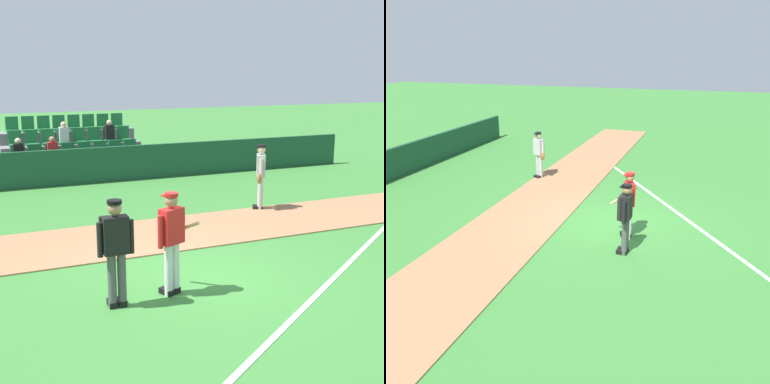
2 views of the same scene
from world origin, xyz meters
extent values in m
plane|color=#387A33|center=(0.00, 0.00, 0.00)|extent=(80.00, 80.00, 0.00)
cube|color=#9E704C|center=(0.00, 2.81, 0.01)|extent=(28.00, 2.54, 0.03)
cube|color=white|center=(3.00, -0.50, 0.01)|extent=(9.96, 6.86, 0.01)
cube|color=#19472D|center=(0.00, 9.09, 0.59)|extent=(20.00, 0.16, 1.18)
cube|color=slate|center=(0.00, 10.97, 0.15)|extent=(5.00, 2.95, 0.30)
cube|color=slate|center=(0.00, 10.12, 0.50)|extent=(4.90, 0.85, 0.40)
cube|color=#1E6B38|center=(-1.93, 10.02, 0.75)|extent=(0.44, 0.40, 0.08)
cube|color=#1E6B38|center=(-1.93, 10.24, 1.00)|extent=(0.44, 0.08, 0.50)
cube|color=black|center=(-1.93, 10.07, 1.05)|extent=(0.32, 0.22, 0.52)
sphere|color=beige|center=(-1.93, 10.07, 1.40)|extent=(0.20, 0.20, 0.20)
cube|color=#1E6B38|center=(-1.38, 10.02, 0.75)|extent=(0.44, 0.40, 0.08)
cube|color=#1E6B38|center=(-1.38, 10.24, 1.00)|extent=(0.44, 0.08, 0.50)
cube|color=#1E6B38|center=(-0.83, 10.02, 0.75)|extent=(0.44, 0.40, 0.08)
cube|color=#1E6B38|center=(-0.83, 10.24, 1.00)|extent=(0.44, 0.08, 0.50)
cube|color=red|center=(-0.83, 10.07, 1.05)|extent=(0.32, 0.22, 0.52)
sphere|color=#9E7051|center=(-0.83, 10.07, 1.40)|extent=(0.20, 0.20, 0.20)
cube|color=#1E6B38|center=(-0.27, 10.02, 0.75)|extent=(0.44, 0.40, 0.08)
cube|color=#1E6B38|center=(-0.27, 10.24, 1.00)|extent=(0.44, 0.08, 0.50)
cube|color=#1E6B38|center=(0.27, 10.02, 0.75)|extent=(0.44, 0.40, 0.08)
cube|color=#1E6B38|center=(0.27, 10.24, 1.00)|extent=(0.44, 0.08, 0.50)
cube|color=#1E6B38|center=(0.83, 10.02, 0.75)|extent=(0.44, 0.40, 0.08)
cube|color=#1E6B38|center=(0.83, 10.24, 1.00)|extent=(0.44, 0.08, 0.50)
cube|color=#1E6B38|center=(1.38, 10.02, 0.75)|extent=(0.44, 0.40, 0.08)
cube|color=#1E6B38|center=(1.38, 10.24, 1.00)|extent=(0.44, 0.08, 0.50)
cube|color=#1E6B38|center=(1.92, 10.02, 0.75)|extent=(0.44, 0.40, 0.08)
cube|color=#1E6B38|center=(1.92, 10.24, 1.00)|extent=(0.44, 0.08, 0.50)
cube|color=slate|center=(0.00, 10.97, 0.90)|extent=(4.90, 0.85, 0.40)
cube|color=#1E6B38|center=(-1.93, 10.87, 1.15)|extent=(0.44, 0.40, 0.08)
cube|color=#1E6B38|center=(-1.93, 11.09, 1.40)|extent=(0.44, 0.08, 0.50)
cube|color=#1E6B38|center=(-1.38, 10.87, 1.15)|extent=(0.44, 0.40, 0.08)
cube|color=#1E6B38|center=(-1.38, 11.09, 1.40)|extent=(0.44, 0.08, 0.50)
cube|color=#1E6B38|center=(-0.83, 10.87, 1.15)|extent=(0.44, 0.40, 0.08)
cube|color=#1E6B38|center=(-0.83, 11.09, 1.40)|extent=(0.44, 0.08, 0.50)
cube|color=#1E6B38|center=(-0.27, 10.87, 1.15)|extent=(0.44, 0.40, 0.08)
cube|color=#1E6B38|center=(-0.27, 11.09, 1.40)|extent=(0.44, 0.08, 0.50)
cube|color=silver|center=(-0.27, 10.92, 1.45)|extent=(0.32, 0.22, 0.52)
sphere|color=beige|center=(-0.27, 10.92, 1.80)|extent=(0.20, 0.20, 0.20)
cube|color=#1E6B38|center=(0.27, 10.87, 1.15)|extent=(0.44, 0.40, 0.08)
cube|color=#1E6B38|center=(0.27, 11.09, 1.40)|extent=(0.44, 0.08, 0.50)
cube|color=#1E6B38|center=(0.83, 10.87, 1.15)|extent=(0.44, 0.40, 0.08)
cube|color=#1E6B38|center=(0.83, 11.09, 1.40)|extent=(0.44, 0.08, 0.50)
cube|color=#1E6B38|center=(1.38, 10.87, 1.15)|extent=(0.44, 0.40, 0.08)
cube|color=#1E6B38|center=(1.38, 11.09, 1.40)|extent=(0.44, 0.08, 0.50)
cube|color=black|center=(1.38, 10.92, 1.45)|extent=(0.32, 0.22, 0.52)
sphere|color=beige|center=(1.38, 10.92, 1.80)|extent=(0.20, 0.20, 0.20)
cube|color=#1E6B38|center=(1.92, 10.87, 1.15)|extent=(0.44, 0.40, 0.08)
cube|color=#1E6B38|center=(1.92, 11.09, 1.40)|extent=(0.44, 0.08, 0.50)
cube|color=slate|center=(0.00, 11.82, 1.30)|extent=(4.90, 0.85, 0.40)
cube|color=#1E6B38|center=(-1.93, 11.72, 1.55)|extent=(0.44, 0.40, 0.08)
cube|color=#1E6B38|center=(-1.93, 11.94, 1.80)|extent=(0.44, 0.08, 0.50)
cube|color=#1E6B38|center=(-1.38, 11.72, 1.55)|extent=(0.44, 0.40, 0.08)
cube|color=#1E6B38|center=(-1.38, 11.94, 1.80)|extent=(0.44, 0.08, 0.50)
cube|color=#1E6B38|center=(-0.83, 11.72, 1.55)|extent=(0.44, 0.40, 0.08)
cube|color=#1E6B38|center=(-0.83, 11.94, 1.80)|extent=(0.44, 0.08, 0.50)
cube|color=#1E6B38|center=(-0.27, 11.72, 1.55)|extent=(0.44, 0.40, 0.08)
cube|color=#1E6B38|center=(-0.27, 11.94, 1.80)|extent=(0.44, 0.08, 0.50)
cube|color=#1E6B38|center=(0.27, 11.72, 1.55)|extent=(0.44, 0.40, 0.08)
cube|color=#1E6B38|center=(0.27, 11.94, 1.80)|extent=(0.44, 0.08, 0.50)
cube|color=#1E6B38|center=(0.83, 11.72, 1.55)|extent=(0.44, 0.40, 0.08)
cube|color=#1E6B38|center=(0.83, 11.94, 1.80)|extent=(0.44, 0.08, 0.50)
cube|color=#1E6B38|center=(1.38, 11.72, 1.55)|extent=(0.44, 0.40, 0.08)
cube|color=#1E6B38|center=(1.38, 11.94, 1.80)|extent=(0.44, 0.08, 0.50)
cube|color=#1E6B38|center=(1.92, 11.72, 1.55)|extent=(0.44, 0.40, 0.08)
cube|color=#1E6B38|center=(1.92, 11.94, 1.80)|extent=(0.44, 0.08, 0.50)
cylinder|color=silver|center=(-0.61, -0.42, 0.45)|extent=(0.14, 0.14, 0.90)
cylinder|color=silver|center=(-0.46, -0.36, 0.45)|extent=(0.14, 0.14, 0.90)
cube|color=black|center=(-0.63, -0.37, 0.05)|extent=(0.21, 0.29, 0.10)
cube|color=black|center=(-0.48, -0.31, 0.05)|extent=(0.21, 0.29, 0.10)
cube|color=red|center=(-0.54, -0.39, 1.20)|extent=(0.45, 0.36, 0.60)
cylinder|color=red|center=(-0.77, -0.49, 1.15)|extent=(0.09, 0.09, 0.55)
cylinder|color=red|center=(-0.31, -0.30, 1.15)|extent=(0.09, 0.09, 0.55)
sphere|color=#9E7051|center=(-0.54, -0.39, 1.63)|extent=(0.22, 0.22, 0.22)
cylinder|color=#B21919|center=(-0.54, -0.39, 1.73)|extent=(0.23, 0.23, 0.06)
cube|color=#B21919|center=(-0.57, -0.30, 1.70)|extent=(0.21, 0.18, 0.02)
cylinder|color=tan|center=(-0.34, -0.20, 1.05)|extent=(0.56, 0.65, 0.41)
cylinder|color=#4C4C4C|center=(-1.60, -0.52, 0.45)|extent=(0.14, 0.14, 0.90)
cylinder|color=#4C4C4C|center=(-1.44, -0.52, 0.45)|extent=(0.14, 0.14, 0.90)
cube|color=black|center=(-1.60, -0.46, 0.05)|extent=(0.13, 0.26, 0.10)
cube|color=black|center=(-1.44, -0.46, 0.05)|extent=(0.13, 0.26, 0.10)
cube|color=black|center=(-1.52, -0.52, 1.20)|extent=(0.40, 0.23, 0.60)
cylinder|color=black|center=(-1.77, -0.52, 1.15)|extent=(0.09, 0.09, 0.55)
cylinder|color=black|center=(-1.27, -0.53, 1.15)|extent=(0.09, 0.09, 0.55)
sphere|color=#9E7051|center=(-1.52, -0.52, 1.63)|extent=(0.22, 0.22, 0.22)
cylinder|color=black|center=(-1.52, -0.52, 1.73)|extent=(0.23, 0.23, 0.06)
cube|color=black|center=(-1.51, -0.42, 1.70)|extent=(0.18, 0.12, 0.02)
cube|color=black|center=(-1.51, -0.39, 1.20)|extent=(0.44, 0.09, 0.56)
cylinder|color=#B2B2B2|center=(3.63, 3.86, 0.45)|extent=(0.14, 0.14, 0.90)
cylinder|color=#B2B2B2|center=(3.70, 4.00, 0.45)|extent=(0.14, 0.14, 0.90)
cube|color=black|center=(3.57, 3.89, 0.05)|extent=(0.29, 0.23, 0.10)
cube|color=black|center=(3.65, 4.03, 0.05)|extent=(0.29, 0.23, 0.10)
cube|color=#B2B2B2|center=(3.66, 3.93, 1.20)|extent=(0.38, 0.46, 0.60)
cylinder|color=#B2B2B2|center=(3.55, 3.71, 1.15)|extent=(0.09, 0.09, 0.55)
cylinder|color=#B2B2B2|center=(3.78, 4.15, 1.15)|extent=(0.09, 0.09, 0.55)
sphere|color=beige|center=(3.66, 3.93, 1.63)|extent=(0.22, 0.22, 0.22)
cylinder|color=black|center=(3.66, 3.93, 1.73)|extent=(0.23, 0.23, 0.06)
cube|color=black|center=(3.58, 3.98, 1.70)|extent=(0.19, 0.22, 0.02)
ellipsoid|color=brown|center=(3.49, 3.71, 0.90)|extent=(0.20, 0.23, 0.28)
camera|label=1|loc=(-3.55, -8.34, 3.72)|focal=50.43mm
camera|label=2|loc=(-10.80, -2.36, 4.81)|focal=39.96mm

